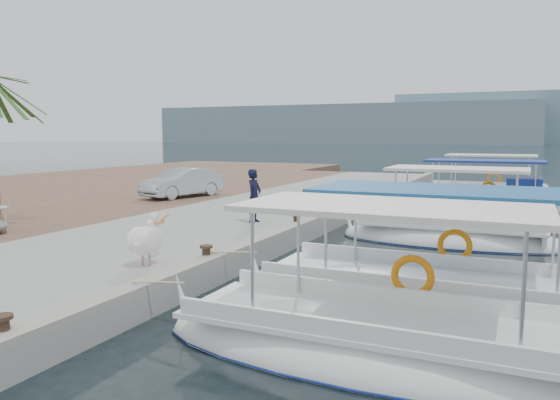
% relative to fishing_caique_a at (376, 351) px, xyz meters
% --- Properties ---
extents(ground, '(400.00, 400.00, 0.00)m').
position_rel_fishing_caique_a_xyz_m(ground, '(-4.00, 5.97, -0.12)').
color(ground, black).
rests_on(ground, ground).
extents(concrete_quay, '(6.00, 40.00, 0.50)m').
position_rel_fishing_caique_a_xyz_m(concrete_quay, '(-7.00, 10.97, 0.13)').
color(concrete_quay, gray).
rests_on(concrete_quay, ground).
extents(quay_curb, '(0.44, 40.00, 0.12)m').
position_rel_fishing_caique_a_xyz_m(quay_curb, '(-4.22, 10.97, 0.44)').
color(quay_curb, gray).
rests_on(quay_curb, concrete_quay).
extents(cobblestone_strip, '(4.00, 40.00, 0.50)m').
position_rel_fishing_caique_a_xyz_m(cobblestone_strip, '(-12.00, 10.97, 0.13)').
color(cobblestone_strip, brown).
rests_on(cobblestone_strip, ground).
extents(fishing_caique_a, '(6.82, 2.23, 2.83)m').
position_rel_fishing_caique_a_xyz_m(fishing_caique_a, '(0.00, 0.00, 0.00)').
color(fishing_caique_a, white).
rests_on(fishing_caique_a, ground).
extents(fishing_caique_b, '(7.43, 2.48, 2.83)m').
position_rel_fishing_caique_a_xyz_m(fishing_caique_b, '(0.30, 2.61, -0.00)').
color(fishing_caique_b, white).
rests_on(fishing_caique_b, ground).
extents(fishing_caique_c, '(6.48, 2.29, 2.83)m').
position_rel_fishing_caique_a_xyz_m(fishing_caique_c, '(-0.17, 9.21, 0.00)').
color(fishing_caique_c, white).
rests_on(fishing_caique_c, ground).
extents(fishing_caique_d, '(7.15, 2.24, 2.83)m').
position_rel_fishing_caique_a_xyz_m(fishing_caique_d, '(0.28, 14.78, 0.07)').
color(fishing_caique_d, white).
rests_on(fishing_caique_d, ground).
extents(fishing_caique_e, '(6.89, 2.20, 2.83)m').
position_rel_fishing_caique_a_xyz_m(fishing_caique_e, '(0.04, 21.00, 0.00)').
color(fishing_caique_e, white).
rests_on(fishing_caique_e, ground).
extents(mooring_bollards, '(0.28, 20.28, 0.33)m').
position_rel_fishing_caique_a_xyz_m(mooring_bollards, '(-4.35, 7.47, 0.57)').
color(mooring_bollards, black).
rests_on(mooring_bollards, concrete_quay).
extents(pelican, '(0.57, 1.37, 1.06)m').
position_rel_fishing_caique_a_xyz_m(pelican, '(-5.22, 1.57, 0.92)').
color(pelican, tan).
rests_on(pelican, concrete_quay).
extents(fisherman, '(0.41, 0.61, 1.64)m').
position_rel_fishing_caique_a_xyz_m(fisherman, '(-5.74, 7.45, 1.20)').
color(fisherman, black).
rests_on(fisherman, concrete_quay).
extents(parked_car, '(2.23, 3.98, 1.24)m').
position_rel_fishing_caique_a_xyz_m(parked_car, '(-11.73, 12.31, 1.00)').
color(parked_car, '#B0BDC9').
rests_on(parked_car, cobblestone_strip).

